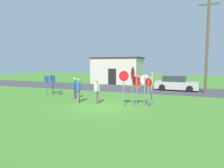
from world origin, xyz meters
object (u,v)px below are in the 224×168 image
stop_sign_tallest (152,83)px  info_panel_leftmost (52,81)px  stop_sign_far_back (133,79)px  utility_pole (207,44)px  parked_car_on_street (176,84)px  stop_sign_leaning_right (145,85)px  info_panel_middle (47,82)px  info_panel_rightmost (53,83)px  person_with_sunhat (78,89)px  person_in_blue (75,87)px  stop_sign_center_cluster (124,82)px  person_near_signs (97,90)px  stop_sign_low_front (137,85)px  stop_sign_rear_left (148,88)px

stop_sign_tallest → info_panel_leftmost: 9.81m
stop_sign_far_back → info_panel_leftmost: size_ratio=1.51×
utility_pole → parked_car_on_street: size_ratio=1.97×
stop_sign_leaning_right → info_panel_middle: 9.27m
stop_sign_leaning_right → info_panel_rightmost: size_ratio=1.22×
utility_pole → info_panel_middle: 14.95m
parked_car_on_street → info_panel_leftmost: info_panel_leftmost is taller
person_with_sunhat → info_panel_rightmost: size_ratio=1.02×
stop_sign_leaning_right → info_panel_leftmost: 9.33m
stop_sign_tallest → stop_sign_far_back: 1.26m
stop_sign_leaning_right → stop_sign_tallest: 0.50m
parked_car_on_street → person_in_blue: person_in_blue is taller
utility_pole → stop_sign_far_back: 9.96m
stop_sign_center_cluster → info_panel_rightmost: (-6.94, 1.89, -0.45)m
parked_car_on_street → stop_sign_tallest: size_ratio=1.93×
stop_sign_leaning_right → stop_sign_tallest: stop_sign_tallest is taller
stop_sign_tallest → info_panel_middle: 9.75m
parked_car_on_street → stop_sign_tallest: bearing=-95.4°
stop_sign_center_cluster → person_near_signs: size_ratio=1.41×
stop_sign_leaning_right → stop_sign_far_back: bearing=-137.5°
stop_sign_leaning_right → person_near_signs: size_ratio=1.23×
parked_car_on_street → stop_sign_leaning_right: 9.14m
utility_pole → info_panel_leftmost: 14.59m
stop_sign_far_back → info_panel_leftmost: bearing=161.4°
stop_sign_tallest → person_near_signs: (-3.69, -0.44, -0.60)m
person_in_blue → info_panel_rightmost: size_ratio=1.00×
person_in_blue → info_panel_leftmost: (-3.29, 1.46, 0.24)m
utility_pole → info_panel_leftmost: size_ratio=5.06×
info_panel_leftmost → info_panel_rightmost: size_ratio=1.01×
stop_sign_far_back → info_panel_rightmost: (-7.49, 1.76, -0.63)m
stop_sign_low_front → stop_sign_far_back: stop_sign_far_back is taller
parked_car_on_street → person_in_blue: 10.88m
utility_pole → stop_sign_far_back: (-4.67, -8.36, -2.74)m
stop_sign_leaning_right → person_with_sunhat: 4.70m
person_in_blue → info_panel_middle: 3.47m
stop_sign_tallest → stop_sign_far_back: bearing=-154.6°
stop_sign_rear_left → person_in_blue: size_ratio=1.17×
info_panel_middle → person_in_blue: bearing=-12.7°
utility_pole → stop_sign_low_front: utility_pole is taller
info_panel_rightmost → parked_car_on_street: bearing=39.7°
stop_sign_far_back → person_with_sunhat: 4.07m
stop_sign_rear_left → parked_car_on_street: bearing=84.9°
person_near_signs → person_with_sunhat: (-1.42, -0.12, 0.06)m
stop_sign_leaning_right → stop_sign_rear_left: size_ratio=1.05×
info_panel_middle → parked_car_on_street: bearing=35.6°
stop_sign_far_back → stop_sign_leaning_right: bearing=42.5°
stop_sign_leaning_right → stop_sign_low_front: stop_sign_leaning_right is taller
stop_sign_leaning_right → info_panel_leftmost: bearing=166.1°
info_panel_middle → stop_sign_leaning_right: bearing=-9.5°
stop_sign_low_front → stop_sign_tallest: bearing=-1.5°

